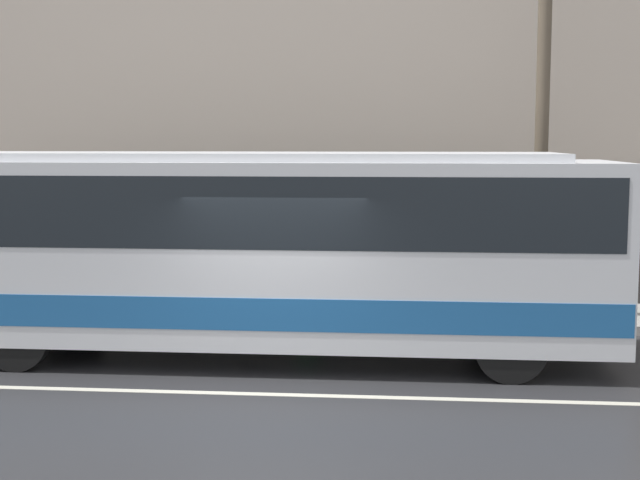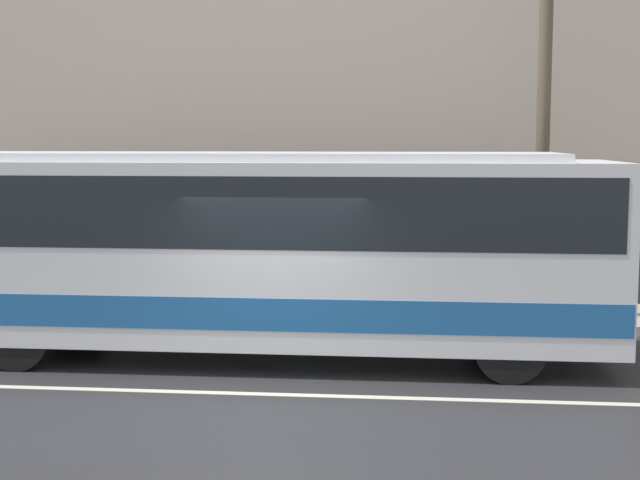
% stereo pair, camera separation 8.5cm
% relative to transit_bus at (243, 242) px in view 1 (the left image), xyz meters
% --- Properties ---
extents(ground_plane, '(60.00, 60.00, 0.00)m').
position_rel_transit_bus_xyz_m(ground_plane, '(0.65, -2.01, -1.74)').
color(ground_plane, '#2D2D30').
extents(sidewalk, '(60.00, 2.22, 0.15)m').
position_rel_transit_bus_xyz_m(sidewalk, '(0.65, 3.09, -1.66)').
color(sidewalk, '#A09E99').
rests_on(sidewalk, ground_plane).
extents(lane_stripe, '(54.00, 0.14, 0.01)m').
position_rel_transit_bus_xyz_m(lane_stripe, '(0.65, -2.01, -1.73)').
color(lane_stripe, beige).
rests_on(lane_stripe, ground_plane).
extents(transit_bus, '(10.92, 2.61, 3.08)m').
position_rel_transit_bus_xyz_m(transit_bus, '(0.00, 0.00, 0.00)').
color(transit_bus, silver).
rests_on(transit_bus, ground_plane).
extents(utility_pole_near, '(0.24, 0.24, 7.82)m').
position_rel_transit_bus_xyz_m(utility_pole_near, '(4.76, 2.68, 2.32)').
color(utility_pole_near, brown).
rests_on(utility_pole_near, sidewalk).
extents(pedestrian_waiting, '(0.36, 0.36, 1.77)m').
position_rel_transit_bus_xyz_m(pedestrian_waiting, '(0.70, 2.67, -0.75)').
color(pedestrian_waiting, '#1E5933').
rests_on(pedestrian_waiting, sidewalk).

